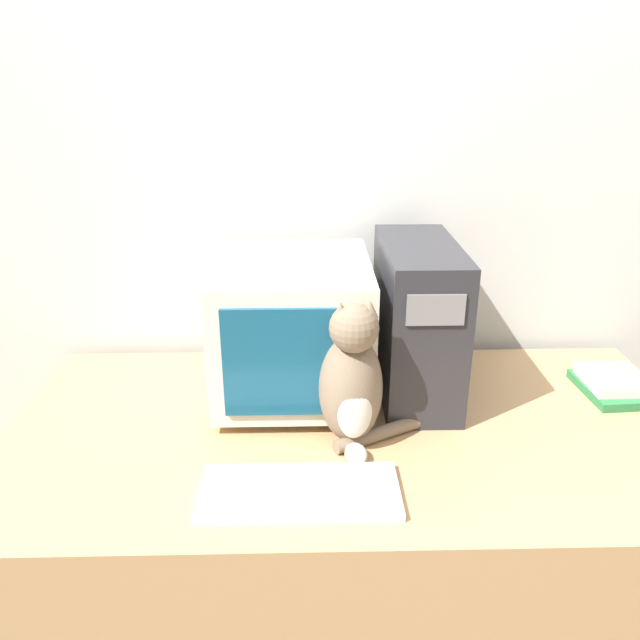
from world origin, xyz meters
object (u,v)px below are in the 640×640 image
Objects in this scene: cat at (352,382)px; crt_monitor at (293,327)px; pen at (243,475)px; keyboard at (300,492)px; computer_tower at (417,320)px; book_stack at (612,384)px.

crt_monitor is at bearing 114.96° from cat.
cat is 0.32m from pen.
pen is (-0.12, 0.07, -0.01)m from keyboard.
crt_monitor is 1.05× the size of computer_tower.
book_stack is at bearing -3.66° from computer_tower.
keyboard is at bearing -28.66° from pen.
crt_monitor is 0.44m from pen.
computer_tower is at bearing 176.34° from book_stack.
computer_tower is 1.19× the size of cat.
keyboard is 0.96m from book_stack.
computer_tower reaches higher than pen.
keyboard is at bearing -153.70° from book_stack.
pen is (-0.98, -0.36, -0.02)m from book_stack.
keyboard is 0.28m from cat.
cat is 2.51× the size of pen.
computer_tower is at bearing 1.21° from crt_monitor.
computer_tower is 0.32m from cat.
computer_tower reaches higher than book_stack.
cat is at bearing 29.06° from pen.
book_stack is (0.54, -0.03, -0.18)m from computer_tower.
cat is at bearing -126.95° from computer_tower.
book_stack is (0.86, 0.42, 0.02)m from keyboard.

